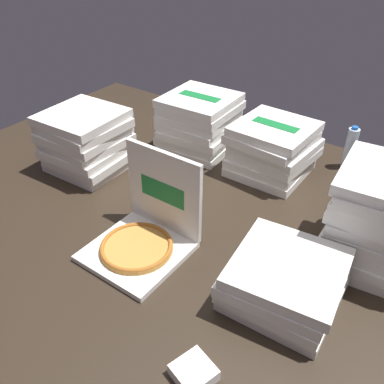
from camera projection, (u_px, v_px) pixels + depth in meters
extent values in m
cube|color=#2D2319|center=(182.00, 229.00, 1.93)|extent=(3.20, 2.40, 0.02)
cube|color=white|center=(137.00, 251.00, 1.78)|extent=(0.39, 0.39, 0.03)
cylinder|color=#C6893D|center=(137.00, 248.00, 1.76)|extent=(0.31, 0.31, 0.02)
torus|color=#A96324|center=(136.00, 246.00, 1.76)|extent=(0.31, 0.31, 0.02)
cube|color=white|center=(164.00, 191.00, 1.79)|extent=(0.39, 0.03, 0.39)
cube|color=#197A38|center=(162.00, 192.00, 1.78)|extent=(0.23, 0.00, 0.10)
cube|color=white|center=(269.00, 168.00, 2.32)|extent=(0.39, 0.39, 0.05)
cube|color=white|center=(270.00, 160.00, 2.30)|extent=(0.39, 0.39, 0.05)
cube|color=#197A38|center=(271.00, 156.00, 2.28)|extent=(0.25, 0.07, 0.00)
cube|color=white|center=(275.00, 153.00, 2.27)|extent=(0.42, 0.42, 0.05)
cube|color=#197A38|center=(275.00, 149.00, 2.25)|extent=(0.26, 0.09, 0.00)
cube|color=white|center=(276.00, 145.00, 2.24)|extent=(0.41, 0.41, 0.05)
cube|color=#197A38|center=(276.00, 141.00, 2.23)|extent=(0.26, 0.09, 0.00)
cube|color=white|center=(272.00, 137.00, 2.21)|extent=(0.42, 0.42, 0.05)
cube|color=#197A38|center=(272.00, 133.00, 2.20)|extent=(0.26, 0.09, 0.00)
cube|color=white|center=(275.00, 129.00, 2.19)|extent=(0.40, 0.40, 0.05)
cube|color=#197A38|center=(276.00, 125.00, 2.18)|extent=(0.26, 0.08, 0.00)
cube|color=white|center=(374.00, 256.00, 1.74)|extent=(0.43, 0.43, 0.05)
cube|color=#197A38|center=(375.00, 252.00, 1.72)|extent=(0.26, 0.10, 0.00)
cube|color=white|center=(373.00, 247.00, 1.72)|extent=(0.40, 0.40, 0.05)
cube|color=white|center=(377.00, 237.00, 1.70)|extent=(0.40, 0.40, 0.05)
cube|color=#197A38|center=(378.00, 232.00, 1.68)|extent=(0.25, 0.08, 0.00)
cube|color=white|center=(382.00, 229.00, 1.66)|extent=(0.42, 0.42, 0.05)
cube|color=white|center=(283.00, 293.00, 1.57)|extent=(0.41, 0.41, 0.05)
cube|color=white|center=(283.00, 286.00, 1.54)|extent=(0.41, 0.41, 0.05)
cube|color=white|center=(283.00, 277.00, 1.51)|extent=(0.43, 0.43, 0.05)
cube|color=#197A38|center=(283.00, 272.00, 1.50)|extent=(0.26, 0.10, 0.00)
cube|color=white|center=(289.00, 268.00, 1.48)|extent=(0.43, 0.43, 0.05)
cube|color=white|center=(91.00, 162.00, 2.37)|extent=(0.41, 0.41, 0.05)
cube|color=white|center=(91.00, 156.00, 2.33)|extent=(0.41, 0.41, 0.05)
cube|color=white|center=(87.00, 149.00, 2.30)|extent=(0.41, 0.41, 0.05)
cube|color=#197A38|center=(86.00, 145.00, 2.29)|extent=(0.26, 0.09, 0.00)
cube|color=white|center=(87.00, 141.00, 2.28)|extent=(0.40, 0.40, 0.05)
cube|color=white|center=(84.00, 133.00, 2.25)|extent=(0.41, 0.41, 0.05)
cube|color=#197A38|center=(83.00, 129.00, 2.24)|extent=(0.26, 0.09, 0.00)
cube|color=white|center=(84.00, 126.00, 2.23)|extent=(0.39, 0.39, 0.05)
cube|color=white|center=(82.00, 117.00, 2.20)|extent=(0.41, 0.41, 0.05)
cube|color=white|center=(199.00, 144.00, 2.55)|extent=(0.42, 0.42, 0.05)
cube|color=#197A38|center=(199.00, 140.00, 2.54)|extent=(0.26, 0.09, 0.00)
cube|color=white|center=(197.00, 136.00, 2.53)|extent=(0.42, 0.42, 0.05)
cube|color=#197A38|center=(197.00, 133.00, 2.52)|extent=(0.26, 0.09, 0.00)
cube|color=white|center=(199.00, 131.00, 2.49)|extent=(0.43, 0.43, 0.05)
cube|color=white|center=(200.00, 123.00, 2.47)|extent=(0.39, 0.39, 0.05)
cube|color=white|center=(199.00, 115.00, 2.45)|extent=(0.42, 0.42, 0.05)
cube|color=white|center=(201.00, 108.00, 2.42)|extent=(0.40, 0.40, 0.05)
cube|color=#197A38|center=(201.00, 104.00, 2.40)|extent=(0.25, 0.08, 0.00)
cube|color=white|center=(200.00, 100.00, 2.39)|extent=(0.40, 0.40, 0.05)
cube|color=#197A38|center=(200.00, 96.00, 2.38)|extent=(0.26, 0.08, 0.00)
cylinder|color=#B7BABF|center=(382.00, 184.00, 2.10)|extent=(0.30, 0.30, 0.14)
cylinder|color=silver|center=(350.00, 148.00, 2.31)|extent=(0.06, 0.06, 0.24)
cylinder|color=blue|center=(355.00, 128.00, 2.23)|extent=(0.03, 0.03, 0.01)
cube|color=white|center=(194.00, 372.00, 1.31)|extent=(0.15, 0.15, 0.05)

